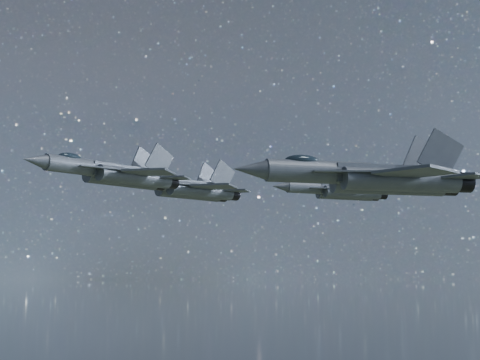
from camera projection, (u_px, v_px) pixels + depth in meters
jet_lead at (117, 174)px, 70.09m from camera, size 17.51×11.94×4.40m
jet_left at (185, 188)px, 90.51m from camera, size 20.26×14.00×5.09m
jet_right at (376, 177)px, 52.34m from camera, size 18.17×12.15×4.60m
jet_slot at (340, 191)px, 89.57m from camera, size 15.84×10.89×3.98m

